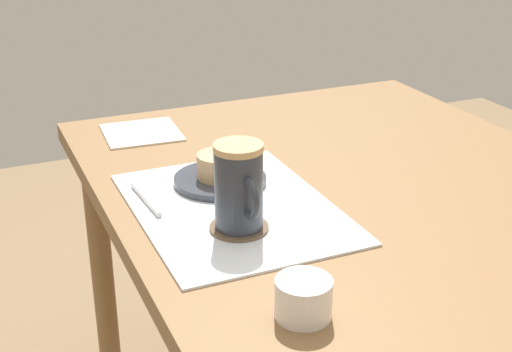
% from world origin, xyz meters
% --- Properties ---
extents(dining_table, '(1.10, 0.85, 0.73)m').
position_xyz_m(dining_table, '(0.00, 0.00, 0.65)').
color(dining_table, brown).
rests_on(dining_table, ground_plane).
extents(placemat, '(0.40, 0.30, 0.00)m').
position_xyz_m(placemat, '(-0.02, -0.24, 0.73)').
color(placemat, white).
rests_on(placemat, dining_table).
extents(pastry_plate, '(0.16, 0.16, 0.01)m').
position_xyz_m(pastry_plate, '(-0.11, -0.22, 0.74)').
color(pastry_plate, '#333842').
rests_on(pastry_plate, placemat).
extents(pastry, '(0.08, 0.08, 0.04)m').
position_xyz_m(pastry, '(-0.11, -0.22, 0.77)').
color(pastry, tan).
rests_on(pastry, pastry_plate).
extents(coffee_coaster, '(0.09, 0.09, 0.00)m').
position_xyz_m(coffee_coaster, '(0.06, -0.26, 0.74)').
color(coffee_coaster, brown).
rests_on(coffee_coaster, placemat).
extents(coffee_mug, '(0.11, 0.07, 0.13)m').
position_xyz_m(coffee_mug, '(0.06, -0.26, 0.81)').
color(coffee_mug, '#2D333D').
rests_on(coffee_mug, coffee_coaster).
extents(teaspoon, '(0.13, 0.02, 0.01)m').
position_xyz_m(teaspoon, '(-0.09, -0.36, 0.74)').
color(teaspoon, silver).
rests_on(teaspoon, placemat).
extents(paper_napkin, '(0.16, 0.16, 0.00)m').
position_xyz_m(paper_napkin, '(-0.42, -0.28, 0.73)').
color(paper_napkin, silver).
rests_on(paper_napkin, dining_table).
extents(sugar_bowl, '(0.07, 0.07, 0.05)m').
position_xyz_m(sugar_bowl, '(0.29, -0.27, 0.76)').
color(sugar_bowl, white).
rests_on(sugar_bowl, dining_table).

